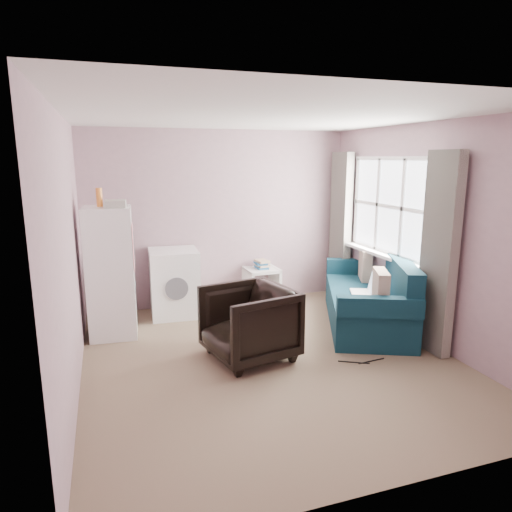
{
  "coord_description": "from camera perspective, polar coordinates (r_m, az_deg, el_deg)",
  "views": [
    {
      "loc": [
        -1.57,
        -4.27,
        2.1
      ],
      "look_at": [
        0.05,
        0.6,
        1.0
      ],
      "focal_mm": 32.0,
      "sensor_mm": 36.0,
      "label": 1
    }
  ],
  "objects": [
    {
      "name": "side_table",
      "position": [
        6.76,
        0.67,
        -3.31
      ],
      "size": [
        0.49,
        0.49,
        0.64
      ],
      "rotation": [
        0.0,
        0.0,
        0.03
      ],
      "color": "silver",
      "rests_on": "ground"
    },
    {
      "name": "washing_machine",
      "position": [
        6.28,
        -10.17,
        -3.12
      ],
      "size": [
        0.67,
        0.68,
        0.9
      ],
      "rotation": [
        0.0,
        0.0,
        -0.06
      ],
      "color": "white",
      "rests_on": "ground"
    },
    {
      "name": "fridge",
      "position": [
        5.65,
        -17.69,
        -1.87
      ],
      "size": [
        0.59,
        0.57,
        1.77
      ],
      "rotation": [
        0.0,
        0.0,
        -0.07
      ],
      "color": "white",
      "rests_on": "ground"
    },
    {
      "name": "floor_cables",
      "position": [
        5.05,
        13.19,
        -12.73
      ],
      "size": [
        0.5,
        0.17,
        0.01
      ],
      "rotation": [
        0.0,
        0.0,
        -0.16
      ],
      "color": "black",
      "rests_on": "ground"
    },
    {
      "name": "armchair",
      "position": [
        4.87,
        -0.89,
        -7.94
      ],
      "size": [
        0.94,
        0.98,
        0.86
      ],
      "primitive_type": "imported",
      "rotation": [
        0.0,
        0.0,
        -1.36
      ],
      "color": "black",
      "rests_on": "ground"
    },
    {
      "name": "sofa",
      "position": [
        6.06,
        14.24,
        -5.26
      ],
      "size": [
        1.66,
        2.22,
        0.91
      ],
      "rotation": [
        0.0,
        0.0,
        -0.42
      ],
      "color": "#0E3241",
      "rests_on": "ground"
    },
    {
      "name": "window_dressing",
      "position": [
        6.07,
        15.43,
        2.26
      ],
      "size": [
        0.17,
        2.62,
        2.18
      ],
      "color": "white",
      "rests_on": "ground"
    },
    {
      "name": "room",
      "position": [
        4.64,
        1.96,
        1.57
      ],
      "size": [
        3.84,
        4.24,
        2.54
      ],
      "color": "#816B54",
      "rests_on": "ground"
    }
  ]
}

